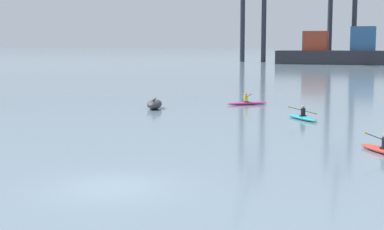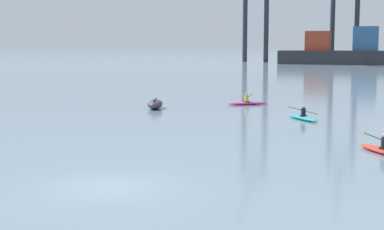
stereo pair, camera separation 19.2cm
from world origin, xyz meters
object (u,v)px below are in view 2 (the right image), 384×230
kayak_magenta (248,103)px  kayak_teal (303,117)px  capsized_dinghy (155,104)px  kayak_red (383,150)px  container_barge (366,52)px

kayak_magenta → kayak_teal: kayak_magenta is taller
capsized_dinghy → kayak_magenta: kayak_magenta is taller
kayak_magenta → capsized_dinghy: bearing=-140.9°
kayak_teal → kayak_red: bearing=-63.8°
capsized_dinghy → kayak_teal: size_ratio=0.92×
container_barge → capsized_dinghy: 95.57m
capsized_dinghy → kayak_red: bearing=-38.3°
container_barge → kayak_red: (5.21, -107.93, -2.62)m
container_barge → kayak_teal: size_ratio=12.49×
container_barge → kayak_magenta: size_ratio=11.93×
kayak_red → kayak_teal: bearing=116.2°
capsized_dinghy → kayak_teal: (11.45, -2.70, -0.18)m
capsized_dinghy → kayak_red: (16.55, -13.06, -0.18)m
container_barge → capsized_dinghy: (-11.34, -94.86, -2.44)m
kayak_magenta → kayak_red: bearing=-59.5°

